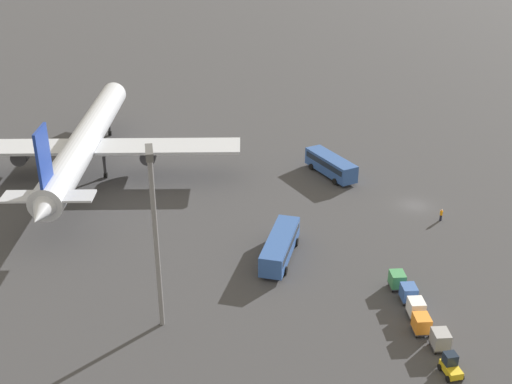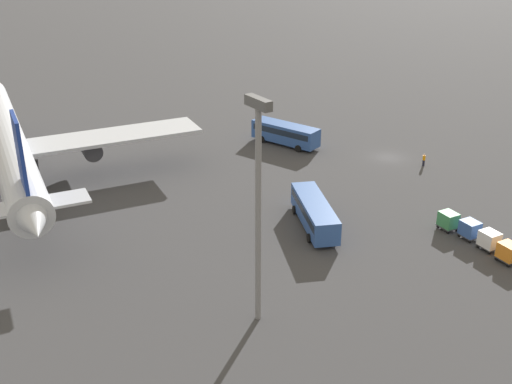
{
  "view_description": "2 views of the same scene",
  "coord_description": "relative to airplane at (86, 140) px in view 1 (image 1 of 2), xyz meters",
  "views": [
    {
      "loc": [
        -76.98,
        37.25,
        41.57
      ],
      "look_at": [
        -1.69,
        23.55,
        4.96
      ],
      "focal_mm": 45.0,
      "sensor_mm": 36.0,
      "label": 1
    },
    {
      "loc": [
        -59.53,
        63.35,
        33.03
      ],
      "look_at": [
        -3.49,
        25.16,
        2.32
      ],
      "focal_mm": 45.0,
      "sensor_mm": 36.0,
      "label": 2
    }
  ],
  "objects": [
    {
      "name": "shuttle_bus_far",
      "position": [
        -30.6,
        -24.47,
        -3.85
      ],
      "size": [
        11.37,
        7.18,
        3.02
      ],
      "rotation": [
        0.0,
        0.0,
        -0.43
      ],
      "color": "#2D5199",
      "rests_on": "ground"
    },
    {
      "name": "cargo_cart_blue",
      "position": [
        -42.21,
        -36.42,
        -4.48
      ],
      "size": [
        2.17,
        1.89,
        2.06
      ],
      "rotation": [
        0.0,
        0.0,
        -0.11
      ],
      "color": "#38383D",
      "rests_on": "ground"
    },
    {
      "name": "baggage_tug",
      "position": [
        -53.86,
        -35.82,
        -4.73
      ],
      "size": [
        2.44,
        1.69,
        2.1
      ],
      "rotation": [
        0.0,
        0.0,
        0.03
      ],
      "color": "gold",
      "rests_on": "ground"
    },
    {
      "name": "cargo_cart_orange",
      "position": [
        -47.63,
        -35.58,
        -4.48
      ],
      "size": [
        2.17,
        1.89,
        2.06
      ],
      "rotation": [
        0.0,
        0.0,
        -0.11
      ],
      "color": "#38383D",
      "rests_on": "ground"
    },
    {
      "name": "light_pole",
      "position": [
        -41.37,
        -9.51,
        6.27
      ],
      "size": [
        2.8,
        0.7,
        19.77
      ],
      "color": "slate",
      "rests_on": "ground"
    },
    {
      "name": "shuttle_bus_near",
      "position": [
        -7.46,
        -37.7,
        -3.79
      ],
      "size": [
        10.96,
        6.04,
        3.13
      ],
      "rotation": [
        0.0,
        0.0,
        0.32
      ],
      "color": "#2D5199",
      "rests_on": "ground"
    },
    {
      "name": "cargo_cart_grey",
      "position": [
        -50.33,
        -36.39,
        -4.48
      ],
      "size": [
        2.17,
        1.89,
        2.06
      ],
      "rotation": [
        0.0,
        0.0,
        -0.11
      ],
      "color": "#38383D",
      "rests_on": "ground"
    },
    {
      "name": "cargo_cart_green",
      "position": [
        -39.51,
        -36.16,
        -4.48
      ],
      "size": [
        2.17,
        1.89,
        2.06
      ],
      "rotation": [
        0.0,
        0.0,
        -0.11
      ],
      "color": "#38383D",
      "rests_on": "ground"
    },
    {
      "name": "worker_person",
      "position": [
        -24.98,
        -48.29,
        -4.8
      ],
      "size": [
        0.38,
        0.38,
        1.74
      ],
      "color": "#1E1E2D",
      "rests_on": "ground"
    },
    {
      "name": "airplane",
      "position": [
        0.0,
        0.0,
        0.0
      ],
      "size": [
        55.28,
        48.57,
        15.12
      ],
      "rotation": [
        0.0,
        0.0,
        -0.16
      ],
      "color": "#B2B7C1",
      "rests_on": "ground"
    },
    {
      "name": "ground_plane",
      "position": [
        -20.01,
        -46.64,
        -5.67
      ],
      "size": [
        600.0,
        600.0,
        0.0
      ],
      "primitive_type": "plane",
      "color": "#38383A"
    },
    {
      "name": "cargo_cart_white",
      "position": [
        -44.92,
        -36.14,
        -4.48
      ],
      "size": [
        2.17,
        1.89,
        2.06
      ],
      "rotation": [
        0.0,
        0.0,
        -0.11
      ],
      "color": "#38383D",
      "rests_on": "ground"
    }
  ]
}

